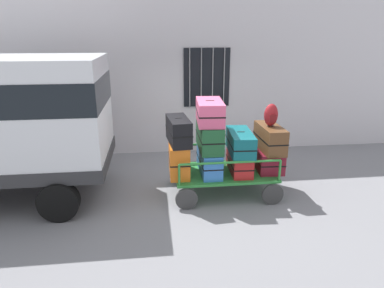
{
  "coord_description": "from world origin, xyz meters",
  "views": [
    {
      "loc": [
        -0.97,
        -6.43,
        3.13
      ],
      "look_at": [
        -0.23,
        -0.19,
        1.07
      ],
      "focal_mm": 31.98,
      "sensor_mm": 36.0,
      "label": 1
    }
  ],
  "objects_px": {
    "luggage_cart": "(224,175)",
    "suitcase_center_bottom": "(239,162)",
    "suitcase_midleft_top": "(210,112)",
    "suitcase_midright_bottom": "(268,160)",
    "backpack": "(271,115)",
    "suitcase_midleft_bottom": "(209,161)",
    "suitcase_midleft_middle": "(209,136)",
    "suitcase_center_middle": "(240,142)",
    "suitcase_midright_middle": "(270,138)",
    "suitcase_left_middle": "(179,131)",
    "suitcase_left_bottom": "(179,159)"
  },
  "relations": [
    {
      "from": "luggage_cart",
      "to": "suitcase_center_bottom",
      "type": "height_order",
      "value": "suitcase_center_bottom"
    },
    {
      "from": "suitcase_midleft_top",
      "to": "suitcase_midright_bottom",
      "type": "bearing_deg",
      "value": -2.37
    },
    {
      "from": "suitcase_midright_bottom",
      "to": "backpack",
      "type": "distance_m",
      "value": 0.93
    },
    {
      "from": "suitcase_center_bottom",
      "to": "suitcase_midleft_bottom",
      "type": "bearing_deg",
      "value": 175.7
    },
    {
      "from": "suitcase_midleft_middle",
      "to": "suitcase_center_middle",
      "type": "height_order",
      "value": "suitcase_midleft_middle"
    },
    {
      "from": "suitcase_center_middle",
      "to": "suitcase_midright_middle",
      "type": "bearing_deg",
      "value": 2.3
    },
    {
      "from": "suitcase_midleft_middle",
      "to": "suitcase_midleft_top",
      "type": "distance_m",
      "value": 0.48
    },
    {
      "from": "suitcase_center_bottom",
      "to": "suitcase_left_middle",
      "type": "bearing_deg",
      "value": 179.02
    },
    {
      "from": "suitcase_midleft_top",
      "to": "suitcase_midright_bottom",
      "type": "relative_size",
      "value": 1.28
    },
    {
      "from": "suitcase_left_bottom",
      "to": "suitcase_left_middle",
      "type": "bearing_deg",
      "value": 90.0
    },
    {
      "from": "suitcase_center_middle",
      "to": "suitcase_midright_middle",
      "type": "xyz_separation_m",
      "value": [
        0.6,
        0.02,
        0.06
      ]
    },
    {
      "from": "luggage_cart",
      "to": "backpack",
      "type": "relative_size",
      "value": 4.67
    },
    {
      "from": "suitcase_midleft_bottom",
      "to": "suitcase_midright_middle",
      "type": "xyz_separation_m",
      "value": [
        1.21,
        -0.02,
        0.43
      ]
    },
    {
      "from": "suitcase_midleft_bottom",
      "to": "suitcase_center_bottom",
      "type": "bearing_deg",
      "value": -4.3
    },
    {
      "from": "suitcase_midright_middle",
      "to": "suitcase_left_bottom",
      "type": "bearing_deg",
      "value": -179.98
    },
    {
      "from": "luggage_cart",
      "to": "suitcase_midright_bottom",
      "type": "relative_size",
      "value": 2.59
    },
    {
      "from": "suitcase_center_bottom",
      "to": "backpack",
      "type": "height_order",
      "value": "backpack"
    },
    {
      "from": "luggage_cart",
      "to": "suitcase_midleft_middle",
      "type": "xyz_separation_m",
      "value": [
        -0.3,
        0.02,
        0.83
      ]
    },
    {
      "from": "luggage_cart",
      "to": "suitcase_midright_bottom",
      "type": "bearing_deg",
      "value": -0.71
    },
    {
      "from": "suitcase_midright_bottom",
      "to": "suitcase_midleft_middle",
      "type": "bearing_deg",
      "value": 178.61
    },
    {
      "from": "suitcase_center_bottom",
      "to": "luggage_cart",
      "type": "bearing_deg",
      "value": 173.08
    },
    {
      "from": "luggage_cart",
      "to": "suitcase_center_bottom",
      "type": "bearing_deg",
      "value": -6.92
    },
    {
      "from": "suitcase_midleft_bottom",
      "to": "suitcase_midleft_middle",
      "type": "xyz_separation_m",
      "value": [
        -0.0,
        0.01,
        0.5
      ]
    },
    {
      "from": "suitcase_left_middle",
      "to": "suitcase_midleft_bottom",
      "type": "relative_size",
      "value": 0.92
    },
    {
      "from": "suitcase_center_middle",
      "to": "backpack",
      "type": "xyz_separation_m",
      "value": [
        0.58,
        -0.01,
        0.53
      ]
    },
    {
      "from": "suitcase_midleft_top",
      "to": "suitcase_center_middle",
      "type": "relative_size",
      "value": 0.94
    },
    {
      "from": "suitcase_midright_bottom",
      "to": "suitcase_midleft_top",
      "type": "bearing_deg",
      "value": 177.63
    },
    {
      "from": "suitcase_midleft_bottom",
      "to": "backpack",
      "type": "bearing_deg",
      "value": -2.82
    },
    {
      "from": "suitcase_midleft_bottom",
      "to": "suitcase_midleft_top",
      "type": "bearing_deg",
      "value": 90.0
    },
    {
      "from": "suitcase_left_bottom",
      "to": "suitcase_midleft_bottom",
      "type": "xyz_separation_m",
      "value": [
        0.6,
        0.02,
        -0.08
      ]
    },
    {
      "from": "suitcase_center_middle",
      "to": "backpack",
      "type": "relative_size",
      "value": 2.45
    },
    {
      "from": "suitcase_left_bottom",
      "to": "suitcase_midright_bottom",
      "type": "bearing_deg",
      "value": 0.16
    },
    {
      "from": "suitcase_left_bottom",
      "to": "backpack",
      "type": "bearing_deg",
      "value": -1.07
    },
    {
      "from": "luggage_cart",
      "to": "suitcase_left_middle",
      "type": "xyz_separation_m",
      "value": [
        -0.91,
        -0.02,
        0.97
      ]
    },
    {
      "from": "suitcase_midleft_middle",
      "to": "suitcase_center_middle",
      "type": "relative_size",
      "value": 0.94
    },
    {
      "from": "suitcase_midright_middle",
      "to": "backpack",
      "type": "bearing_deg",
      "value": -125.08
    },
    {
      "from": "suitcase_left_middle",
      "to": "backpack",
      "type": "bearing_deg",
      "value": -1.08
    },
    {
      "from": "suitcase_center_bottom",
      "to": "suitcase_center_middle",
      "type": "height_order",
      "value": "suitcase_center_middle"
    },
    {
      "from": "suitcase_midleft_bottom",
      "to": "suitcase_midright_middle",
      "type": "height_order",
      "value": "suitcase_midright_middle"
    },
    {
      "from": "suitcase_left_bottom",
      "to": "suitcase_midright_middle",
      "type": "bearing_deg",
      "value": 0.02
    },
    {
      "from": "suitcase_left_middle",
      "to": "suitcase_midright_bottom",
      "type": "bearing_deg",
      "value": 0.15
    },
    {
      "from": "suitcase_center_bottom",
      "to": "suitcase_midright_middle",
      "type": "height_order",
      "value": "suitcase_midright_middle"
    },
    {
      "from": "suitcase_midright_bottom",
      "to": "suitcase_left_bottom",
      "type": "bearing_deg",
      "value": -179.84
    },
    {
      "from": "suitcase_midleft_bottom",
      "to": "suitcase_midleft_middle",
      "type": "height_order",
      "value": "suitcase_midleft_middle"
    },
    {
      "from": "suitcase_midleft_top",
      "to": "suitcase_center_bottom",
      "type": "height_order",
      "value": "suitcase_midleft_top"
    },
    {
      "from": "suitcase_midright_middle",
      "to": "backpack",
      "type": "xyz_separation_m",
      "value": [
        -0.02,
        -0.03,
        0.47
      ]
    },
    {
      "from": "suitcase_center_bottom",
      "to": "suitcase_midright_bottom",
      "type": "relative_size",
      "value": 1.19
    },
    {
      "from": "luggage_cart",
      "to": "suitcase_midright_middle",
      "type": "relative_size",
      "value": 2.11
    },
    {
      "from": "suitcase_left_bottom",
      "to": "suitcase_left_middle",
      "type": "distance_m",
      "value": 0.57
    },
    {
      "from": "luggage_cart",
      "to": "suitcase_left_bottom",
      "type": "height_order",
      "value": "suitcase_left_bottom"
    }
  ]
}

